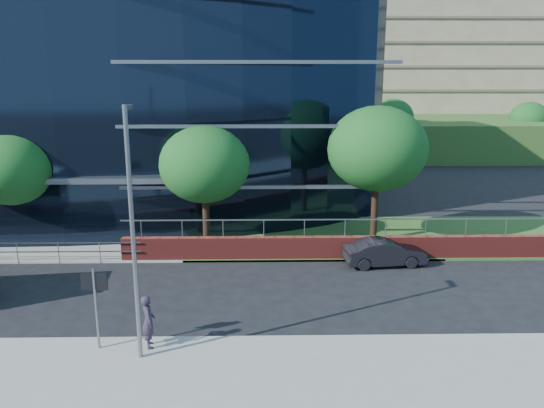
{
  "coord_description": "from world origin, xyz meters",
  "views": [
    {
      "loc": [
        9.95,
        -17.66,
        8.97
      ],
      "look_at": [
        10.42,
        8.0,
        2.7
      ],
      "focal_mm": 35.0,
      "sensor_mm": 36.0,
      "label": 1
    }
  ],
  "objects_px": {
    "tree_dist_e": "(392,117)",
    "pedestrian": "(148,321)",
    "tree_far_c": "(204,165)",
    "streetlight_east": "(133,229)",
    "tree_far_b": "(11,170)",
    "tree_far_d": "(377,149)",
    "street_sign": "(95,292)",
    "parked_car": "(385,253)",
    "tree_dist_f": "(529,118)"
  },
  "relations": [
    {
      "from": "tree_far_b",
      "to": "tree_dist_e",
      "type": "xyz_separation_m",
      "value": [
        27.0,
        30.5,
        0.33
      ]
    },
    {
      "from": "pedestrian",
      "to": "parked_car",
      "type": "bearing_deg",
      "value": -68.77
    },
    {
      "from": "streetlight_east",
      "to": "parked_car",
      "type": "bearing_deg",
      "value": 41.29
    },
    {
      "from": "street_sign",
      "to": "tree_dist_e",
      "type": "bearing_deg",
      "value": 64.88
    },
    {
      "from": "tree_far_b",
      "to": "tree_far_c",
      "type": "height_order",
      "value": "tree_far_c"
    },
    {
      "from": "tree_far_b",
      "to": "streetlight_east",
      "type": "bearing_deg",
      "value": -52.37
    },
    {
      "from": "streetlight_east",
      "to": "pedestrian",
      "type": "bearing_deg",
      "value": 76.57
    },
    {
      "from": "tree_far_b",
      "to": "street_sign",
      "type": "bearing_deg",
      "value": -55.92
    },
    {
      "from": "street_sign",
      "to": "streetlight_east",
      "type": "distance_m",
      "value": 2.8
    },
    {
      "from": "tree_far_d",
      "to": "tree_dist_f",
      "type": "relative_size",
      "value": 1.23
    },
    {
      "from": "tree_dist_f",
      "to": "streetlight_east",
      "type": "height_order",
      "value": "streetlight_east"
    },
    {
      "from": "tree_far_c",
      "to": "pedestrian",
      "type": "xyz_separation_m",
      "value": [
        -0.85,
        -10.53,
        -3.48
      ]
    },
    {
      "from": "tree_far_c",
      "to": "tree_far_d",
      "type": "distance_m",
      "value": 9.08
    },
    {
      "from": "streetlight_east",
      "to": "tree_far_c",
      "type": "bearing_deg",
      "value": 84.89
    },
    {
      "from": "tree_far_b",
      "to": "streetlight_east",
      "type": "distance_m",
      "value": 14.74
    },
    {
      "from": "tree_far_d",
      "to": "pedestrian",
      "type": "distance_m",
      "value": 15.71
    },
    {
      "from": "tree_far_b",
      "to": "tree_far_c",
      "type": "xyz_separation_m",
      "value": [
        10.0,
        -0.5,
        0.33
      ]
    },
    {
      "from": "tree_far_d",
      "to": "parked_car",
      "type": "bearing_deg",
      "value": -92.79
    },
    {
      "from": "streetlight_east",
      "to": "parked_car",
      "type": "distance_m",
      "value": 13.62
    },
    {
      "from": "parked_car",
      "to": "pedestrian",
      "type": "distance_m",
      "value": 12.55
    },
    {
      "from": "tree_far_c",
      "to": "streetlight_east",
      "type": "xyz_separation_m",
      "value": [
        -1.0,
        -11.17,
        -0.1
      ]
    },
    {
      "from": "tree_far_c",
      "to": "streetlight_east",
      "type": "height_order",
      "value": "streetlight_east"
    },
    {
      "from": "tree_far_d",
      "to": "pedestrian",
      "type": "relative_size",
      "value": 4.1
    },
    {
      "from": "tree_dist_e",
      "to": "tree_far_b",
      "type": "bearing_deg",
      "value": -131.52
    },
    {
      "from": "tree_far_c",
      "to": "tree_dist_f",
      "type": "height_order",
      "value": "tree_far_c"
    },
    {
      "from": "tree_dist_e",
      "to": "streetlight_east",
      "type": "relative_size",
      "value": 0.81
    },
    {
      "from": "street_sign",
      "to": "pedestrian",
      "type": "height_order",
      "value": "street_sign"
    },
    {
      "from": "streetlight_east",
      "to": "street_sign",
      "type": "bearing_deg",
      "value": 158.64
    },
    {
      "from": "street_sign",
      "to": "tree_dist_f",
      "type": "bearing_deg",
      "value": 50.84
    },
    {
      "from": "tree_dist_e",
      "to": "pedestrian",
      "type": "bearing_deg",
      "value": -113.25
    },
    {
      "from": "tree_dist_e",
      "to": "pedestrian",
      "type": "distance_m",
      "value": 45.33
    },
    {
      "from": "street_sign",
      "to": "tree_far_b",
      "type": "bearing_deg",
      "value": 124.08
    },
    {
      "from": "tree_far_d",
      "to": "parked_car",
      "type": "relative_size",
      "value": 1.89
    },
    {
      "from": "tree_dist_f",
      "to": "street_sign",
      "type": "bearing_deg",
      "value": -129.16
    },
    {
      "from": "street_sign",
      "to": "tree_far_d",
      "type": "distance_m",
      "value": 16.61
    },
    {
      "from": "parked_car",
      "to": "streetlight_east",
      "type": "bearing_deg",
      "value": 124.83
    },
    {
      "from": "tree_far_b",
      "to": "pedestrian",
      "type": "height_order",
      "value": "tree_far_b"
    },
    {
      "from": "street_sign",
      "to": "tree_far_b",
      "type": "distance_m",
      "value": 13.54
    },
    {
      "from": "street_sign",
      "to": "parked_car",
      "type": "bearing_deg",
      "value": 35.38
    },
    {
      "from": "tree_dist_f",
      "to": "streetlight_east",
      "type": "distance_m",
      "value": 55.74
    },
    {
      "from": "tree_far_b",
      "to": "tree_far_d",
      "type": "xyz_separation_m",
      "value": [
        19.0,
        0.5,
        0.98
      ]
    },
    {
      "from": "tree_far_d",
      "to": "streetlight_east",
      "type": "relative_size",
      "value": 0.93
    },
    {
      "from": "parked_car",
      "to": "tree_dist_e",
      "type": "bearing_deg",
      "value": -20.15
    },
    {
      "from": "tree_far_b",
      "to": "parked_car",
      "type": "xyz_separation_m",
      "value": [
        18.83,
        -3.04,
        -3.56
      ]
    },
    {
      "from": "street_sign",
      "to": "streetlight_east",
      "type": "relative_size",
      "value": 0.35
    },
    {
      "from": "tree_dist_f",
      "to": "pedestrian",
      "type": "xyz_separation_m",
      "value": [
        -33.85,
        -43.53,
        -3.15
      ]
    },
    {
      "from": "tree_far_c",
      "to": "streetlight_east",
      "type": "relative_size",
      "value": 0.81
    },
    {
      "from": "street_sign",
      "to": "tree_far_d",
      "type": "xyz_separation_m",
      "value": [
        11.5,
        11.59,
        3.04
      ]
    },
    {
      "from": "street_sign",
      "to": "pedestrian",
      "type": "relative_size",
      "value": 1.54
    },
    {
      "from": "tree_far_b",
      "to": "tree_far_d",
      "type": "bearing_deg",
      "value": 1.51
    }
  ]
}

